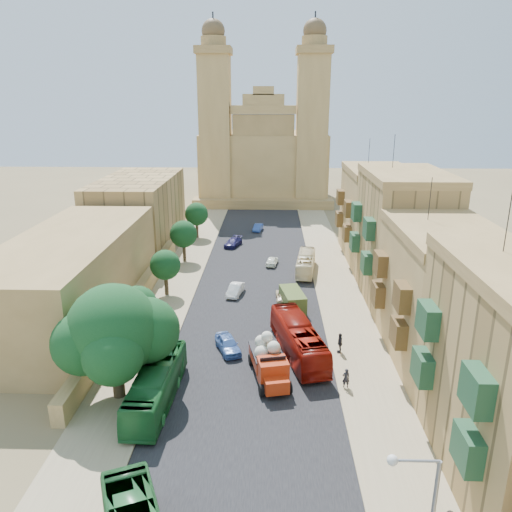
# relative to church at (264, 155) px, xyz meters

# --- Properties ---
(ground) EXTENTS (260.00, 260.00, 0.00)m
(ground) POSITION_rel_church_xyz_m (0.00, -78.61, -9.52)
(ground) COLOR brown
(road_surface) EXTENTS (14.00, 140.00, 0.01)m
(road_surface) POSITION_rel_church_xyz_m (0.00, -48.61, -9.51)
(road_surface) COLOR black
(road_surface) RESTS_ON ground
(sidewalk_east) EXTENTS (5.00, 140.00, 0.01)m
(sidewalk_east) POSITION_rel_church_xyz_m (9.50, -48.61, -9.51)
(sidewalk_east) COLOR #988664
(sidewalk_east) RESTS_ON ground
(sidewalk_west) EXTENTS (5.00, 140.00, 0.01)m
(sidewalk_west) POSITION_rel_church_xyz_m (-9.50, -48.61, -9.51)
(sidewalk_west) COLOR #988664
(sidewalk_west) RESTS_ON ground
(kerb_east) EXTENTS (0.25, 140.00, 0.12)m
(kerb_east) POSITION_rel_church_xyz_m (7.00, -48.61, -9.46)
(kerb_east) COLOR #988664
(kerb_east) RESTS_ON ground
(kerb_west) EXTENTS (0.25, 140.00, 0.12)m
(kerb_west) POSITION_rel_church_xyz_m (-7.00, -48.61, -9.46)
(kerb_west) COLOR #988664
(kerb_west) RESTS_ON ground
(townhouse_b) EXTENTS (9.00, 14.00, 14.90)m
(townhouse_b) POSITION_rel_church_xyz_m (15.95, -67.61, -3.86)
(townhouse_b) COLOR #A38149
(townhouse_b) RESTS_ON ground
(townhouse_c) EXTENTS (9.00, 14.00, 17.40)m
(townhouse_c) POSITION_rel_church_xyz_m (15.95, -53.61, -2.61)
(townhouse_c) COLOR #AD894F
(townhouse_c) RESTS_ON ground
(townhouse_d) EXTENTS (9.00, 14.00, 15.90)m
(townhouse_d) POSITION_rel_church_xyz_m (15.95, -39.61, -3.36)
(townhouse_d) COLOR #A38149
(townhouse_d) RESTS_ON ground
(west_wall) EXTENTS (1.00, 40.00, 1.80)m
(west_wall) POSITION_rel_church_xyz_m (-12.50, -58.61, -8.62)
(west_wall) COLOR #A38149
(west_wall) RESTS_ON ground
(west_building_low) EXTENTS (10.00, 28.00, 8.40)m
(west_building_low) POSITION_rel_church_xyz_m (-18.00, -60.61, -5.32)
(west_building_low) COLOR olive
(west_building_low) RESTS_ON ground
(west_building_mid) EXTENTS (10.00, 22.00, 10.00)m
(west_building_mid) POSITION_rel_church_xyz_m (-18.00, -34.61, -4.52)
(west_building_mid) COLOR #AD894F
(west_building_mid) RESTS_ON ground
(church) EXTENTS (28.00, 22.50, 36.30)m
(church) POSITION_rel_church_xyz_m (0.00, 0.00, 0.00)
(church) COLOR #A38149
(church) RESTS_ON ground
(ficus_tree) EXTENTS (8.75, 8.05, 8.75)m
(ficus_tree) POSITION_rel_church_xyz_m (-9.42, -74.61, -4.34)
(ficus_tree) COLOR #352A1A
(ficus_tree) RESTS_ON ground
(street_tree_a) EXTENTS (3.62, 3.62, 5.57)m
(street_tree_a) POSITION_rel_church_xyz_m (-10.00, -66.61, -5.78)
(street_tree_a) COLOR #352A1A
(street_tree_a) RESTS_ON ground
(street_tree_b) EXTENTS (3.38, 3.38, 5.20)m
(street_tree_b) POSITION_rel_church_xyz_m (-10.00, -54.61, -6.03)
(street_tree_b) COLOR #352A1A
(street_tree_b) RESTS_ON ground
(street_tree_c) EXTENTS (3.65, 3.65, 5.61)m
(street_tree_c) POSITION_rel_church_xyz_m (-10.00, -42.61, -5.76)
(street_tree_c) COLOR #352A1A
(street_tree_c) RESTS_ON ground
(street_tree_d) EXTENTS (3.63, 3.63, 5.58)m
(street_tree_d) POSITION_rel_church_xyz_m (-10.00, -30.61, -5.77)
(street_tree_d) COLOR #352A1A
(street_tree_d) RESTS_ON ground
(red_truck) EXTENTS (3.55, 6.48, 3.60)m
(red_truck) POSITION_rel_church_xyz_m (1.63, -71.86, -7.93)
(red_truck) COLOR #B52C0D
(red_truck) RESTS_ON ground
(olive_pickup) EXTENTS (2.84, 4.89, 1.90)m
(olive_pickup) POSITION_rel_church_xyz_m (4.00, -58.03, -8.59)
(olive_pickup) COLOR #435520
(olive_pickup) RESTS_ON ground
(bus_green_north) EXTENTS (2.78, 10.27, 2.84)m
(bus_green_north) POSITION_rel_church_xyz_m (-6.50, -75.35, -8.10)
(bus_green_north) COLOR #1D682C
(bus_green_north) RESTS_ON ground
(bus_red_east) EXTENTS (4.85, 10.82, 2.94)m
(bus_red_east) POSITION_rel_church_xyz_m (4.11, -67.93, -8.05)
(bus_red_east) COLOR maroon
(bus_red_east) RESTS_ON ground
(bus_cream_east) EXTENTS (3.05, 8.70, 2.37)m
(bus_cream_east) POSITION_rel_church_xyz_m (6.11, -46.61, -8.33)
(bus_cream_east) COLOR #FFEBB9
(bus_cream_east) RESTS_ON ground
(car_blue_a) EXTENTS (2.92, 4.29, 1.36)m
(car_blue_a) POSITION_rel_church_xyz_m (-2.00, -67.53, -8.84)
(car_blue_a) COLOR #486FB6
(car_blue_a) RESTS_ON ground
(car_white_a) EXTENTS (1.98, 3.90, 1.23)m
(car_white_a) POSITION_rel_church_xyz_m (-2.27, -54.52, -8.90)
(car_white_a) COLOR white
(car_white_a) RESTS_ON ground
(car_cream) EXTENTS (1.92, 4.00, 1.10)m
(car_cream) POSITION_rel_church_xyz_m (3.20, -56.00, -8.96)
(car_cream) COLOR beige
(car_cream) RESTS_ON ground
(car_dkblue) EXTENTS (2.87, 4.48, 1.21)m
(car_dkblue) POSITION_rel_church_xyz_m (-3.94, -35.46, -8.91)
(car_dkblue) COLOR #18164B
(car_dkblue) RESTS_ON ground
(car_white_b) EXTENTS (1.86, 3.51, 1.14)m
(car_white_b) POSITION_rel_church_xyz_m (1.86, -43.88, -8.95)
(car_white_b) COLOR white
(car_white_b) RESTS_ON ground
(car_blue_b) EXTENTS (1.75, 3.57, 1.13)m
(car_blue_b) POSITION_rel_church_xyz_m (-0.50, -26.34, -8.95)
(car_blue_b) COLOR #3253AC
(car_blue_b) RESTS_ON ground
(pedestrian_a) EXTENTS (0.62, 0.45, 1.60)m
(pedestrian_a) POSITION_rel_church_xyz_m (7.50, -72.99, -8.71)
(pedestrian_a) COLOR black
(pedestrian_a) RESTS_ON ground
(pedestrian_c) EXTENTS (0.52, 1.11, 1.84)m
(pedestrian_c) POSITION_rel_church_xyz_m (7.74, -67.49, -8.60)
(pedestrian_c) COLOR #2B2A2F
(pedestrian_c) RESTS_ON ground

